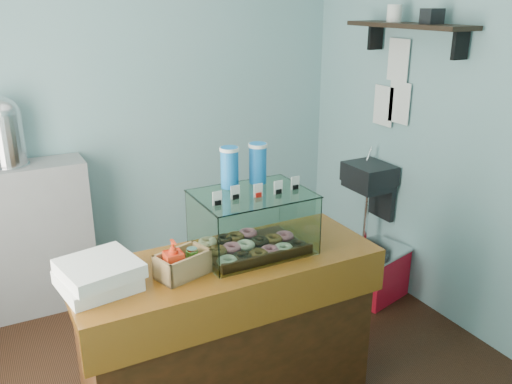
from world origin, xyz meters
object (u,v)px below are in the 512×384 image
display_case (250,219)px  red_cooler (376,273)px  counter (228,332)px  coffee_urn (5,130)px

display_case → red_cooler: 1.65m
counter → coffee_urn: bearing=118.8°
display_case → red_cooler: bearing=19.4°
coffee_urn → red_cooler: bearing=-24.1°
counter → display_case: display_case is taller
display_case → counter: bearing=-158.6°
coffee_urn → display_case: bearing=-55.6°
counter → coffee_urn: 2.02m
display_case → red_cooler: display_case is taller
display_case → coffee_urn: size_ratio=1.25×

